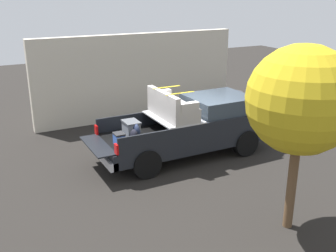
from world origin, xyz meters
name	(u,v)px	position (x,y,z in m)	size (l,w,h in m)	color
ground_plane	(184,155)	(0.00, 0.00, 0.00)	(40.00, 40.00, 0.00)	black
pickup_truck	(195,126)	(0.36, 0.00, 0.96)	(6.05, 2.06, 2.23)	black
building_facade	(138,76)	(0.38, 4.55, 1.73)	(8.63, 0.36, 3.45)	beige
tree_background	(301,101)	(0.07, -4.60, 2.95)	(2.28, 2.28, 4.11)	brown
trash_can	(235,102)	(4.21, 2.99, 0.50)	(0.60, 0.60, 0.98)	#2D2D33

